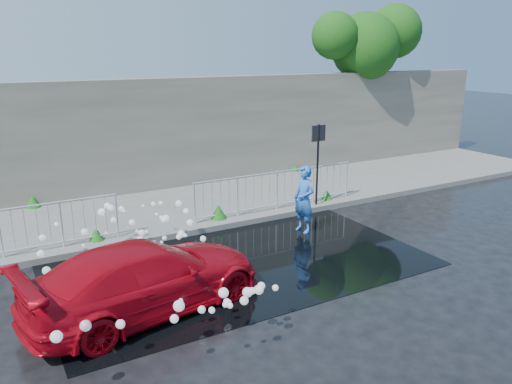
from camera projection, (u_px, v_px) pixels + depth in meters
ground at (237, 283)px, 10.00m from camera, size 90.00×90.00×0.00m
pavement at (156, 212)px, 14.16m from camera, size 30.00×4.00×0.15m
curb at (182, 233)px, 12.48m from camera, size 30.00×0.25×0.16m
retaining_wall at (130, 137)px, 15.49m from camera, size 30.00×0.60×3.50m
puddle at (237, 260)px, 11.07m from camera, size 8.00×5.00×0.01m
sign_post at (318, 152)px, 14.10m from camera, size 0.45×0.06×2.50m
tree at (369, 42)px, 19.46m from camera, size 4.95×2.66×6.27m
railing_left at (0, 232)px, 10.70m from camera, size 5.05×0.05×1.10m
railing_right at (277, 189)px, 14.02m from camera, size 5.05×0.05×1.10m
weeds at (149, 210)px, 13.48m from camera, size 12.17×3.93×0.38m
water_spray at (148, 255)px, 9.68m from camera, size 3.66×5.50×1.14m
red_car at (146, 278)px, 8.81m from camera, size 4.59×2.54×1.26m
person at (304, 199)px, 12.61m from camera, size 0.52×0.69×1.72m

